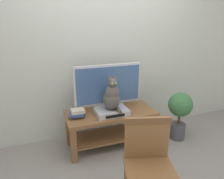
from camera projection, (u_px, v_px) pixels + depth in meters
name	position (u px, v px, depth m)	size (l,w,h in m)	color
ground_plane	(131.00, 170.00, 2.53)	(12.00, 12.00, 0.00)	gray
back_wall	(103.00, 41.00, 3.04)	(7.00, 0.12, 2.80)	#B7BCB2
tv_stand	(111.00, 122.00, 2.93)	(1.20, 0.52, 0.50)	brown
tv	(108.00, 86.00, 2.87)	(0.93, 0.20, 0.63)	#B7B7BC
media_box	(111.00, 111.00, 2.81)	(0.42, 0.30, 0.07)	#ADADB2
cat	(112.00, 96.00, 2.73)	(0.22, 0.31, 0.47)	#514C47
wooden_chair	(149.00, 160.00, 1.88)	(0.52, 0.53, 0.87)	brown
book_stack	(77.00, 113.00, 2.72)	(0.21, 0.21, 0.11)	#2D2D33
potted_plant	(180.00, 110.00, 3.07)	(0.35, 0.35, 0.71)	#47474C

